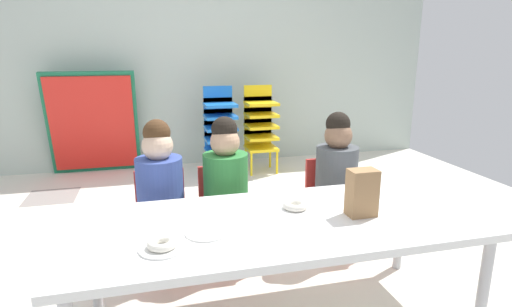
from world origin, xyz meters
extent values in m
cube|color=silver|center=(0.00, 0.00, -0.01)|extent=(5.77, 4.44, 0.02)
cube|color=silver|center=(2.25, 0.00, 0.00)|extent=(0.43, 0.43, 0.00)
cube|color=gray|center=(-1.35, 1.35, 0.00)|extent=(0.43, 0.43, 0.00)
cube|color=#B24C47|center=(-0.45, 0.45, 0.00)|extent=(0.43, 0.43, 0.00)
cube|color=#B2C1B7|center=(0.00, 2.22, 1.33)|extent=(5.77, 0.10, 2.65)
cube|color=white|center=(0.10, -0.85, 0.53)|extent=(1.87, 0.77, 0.04)
cylinder|color=#B2B2B7|center=(0.96, -1.17, 0.25)|extent=(0.05, 0.05, 0.51)
cylinder|color=#B2B2B7|center=(-0.75, -0.52, 0.25)|extent=(0.05, 0.05, 0.51)
cylinder|color=#B2B2B7|center=(0.96, -0.52, 0.25)|extent=(0.05, 0.05, 0.51)
cube|color=red|center=(-0.41, -0.24, 0.30)|extent=(0.32, 0.30, 0.03)
cube|color=red|center=(-0.41, -0.09, 0.45)|extent=(0.29, 0.02, 0.30)
cylinder|color=#384C99|center=(-0.41, -0.24, 0.52)|extent=(0.33, 0.33, 0.38)
sphere|color=beige|center=(-0.41, -0.24, 0.78)|extent=(0.17, 0.17, 0.17)
sphere|color=#472D19|center=(-0.41, -0.23, 0.85)|extent=(0.15, 0.15, 0.15)
cylinder|color=red|center=(-0.55, -0.37, 0.15)|extent=(0.02, 0.02, 0.28)
cylinder|color=red|center=(-0.27, -0.37, 0.15)|extent=(0.02, 0.02, 0.28)
cylinder|color=red|center=(-0.55, -0.11, 0.15)|extent=(0.02, 0.02, 0.28)
cylinder|color=red|center=(-0.27, -0.11, 0.15)|extent=(0.02, 0.02, 0.28)
cube|color=red|center=(-0.04, -0.24, 0.30)|extent=(0.32, 0.30, 0.03)
cube|color=red|center=(-0.04, -0.09, 0.45)|extent=(0.29, 0.02, 0.30)
cylinder|color=#2D7A38|center=(-0.04, -0.24, 0.52)|extent=(0.29, 0.29, 0.38)
sphere|color=tan|center=(-0.04, -0.24, 0.78)|extent=(0.17, 0.17, 0.17)
sphere|color=black|center=(-0.04, -0.23, 0.85)|extent=(0.15, 0.15, 0.15)
cylinder|color=red|center=(-0.18, -0.37, 0.15)|extent=(0.02, 0.02, 0.28)
cylinder|color=red|center=(0.10, -0.37, 0.15)|extent=(0.02, 0.02, 0.28)
cylinder|color=red|center=(-0.18, -0.11, 0.15)|extent=(0.02, 0.02, 0.28)
cylinder|color=red|center=(0.10, -0.11, 0.15)|extent=(0.02, 0.02, 0.28)
cube|color=red|center=(0.66, -0.24, 0.30)|extent=(0.32, 0.30, 0.03)
cube|color=red|center=(0.66, -0.09, 0.45)|extent=(0.29, 0.02, 0.30)
cylinder|color=#4C5156|center=(0.66, -0.24, 0.52)|extent=(0.34, 0.34, 0.38)
sphere|color=#8C664C|center=(0.66, -0.24, 0.78)|extent=(0.17, 0.17, 0.17)
sphere|color=black|center=(0.66, -0.23, 0.85)|extent=(0.15, 0.15, 0.15)
cylinder|color=red|center=(0.52, -0.37, 0.15)|extent=(0.02, 0.02, 0.28)
cylinder|color=red|center=(0.80, -0.37, 0.15)|extent=(0.02, 0.02, 0.28)
cylinder|color=red|center=(0.52, -0.11, 0.15)|extent=(0.02, 0.02, 0.28)
cylinder|color=red|center=(0.80, -0.11, 0.15)|extent=(0.02, 0.02, 0.28)
cube|color=blue|center=(0.25, 1.65, 0.26)|extent=(0.32, 0.30, 0.03)
cube|color=blue|center=(0.25, 1.79, 0.35)|extent=(0.30, 0.02, 0.18)
cube|color=blue|center=(0.25, 1.65, 0.38)|extent=(0.32, 0.30, 0.03)
cube|color=blue|center=(0.25, 1.79, 0.47)|extent=(0.30, 0.02, 0.18)
cube|color=blue|center=(0.25, 1.65, 0.50)|extent=(0.32, 0.30, 0.03)
cube|color=blue|center=(0.25, 1.79, 0.59)|extent=(0.30, 0.02, 0.18)
cube|color=blue|center=(0.25, 1.65, 0.62)|extent=(0.32, 0.30, 0.03)
cube|color=blue|center=(0.25, 1.79, 0.71)|extent=(0.30, 0.02, 0.18)
cube|color=blue|center=(0.25, 1.65, 0.74)|extent=(0.32, 0.30, 0.03)
cube|color=blue|center=(0.25, 1.79, 0.83)|extent=(0.30, 0.02, 0.18)
cylinder|color=blue|center=(0.11, 1.52, 0.13)|extent=(0.02, 0.02, 0.26)
cylinder|color=blue|center=(0.39, 1.52, 0.13)|extent=(0.02, 0.02, 0.26)
cylinder|color=blue|center=(0.11, 1.78, 0.13)|extent=(0.02, 0.02, 0.26)
cylinder|color=blue|center=(0.39, 1.78, 0.13)|extent=(0.02, 0.02, 0.26)
cube|color=yellow|center=(0.69, 1.65, 0.26)|extent=(0.32, 0.30, 0.03)
cube|color=yellow|center=(0.69, 1.79, 0.35)|extent=(0.30, 0.02, 0.18)
cube|color=yellow|center=(0.69, 1.65, 0.38)|extent=(0.32, 0.30, 0.03)
cube|color=yellow|center=(0.69, 1.79, 0.47)|extent=(0.30, 0.02, 0.18)
cube|color=yellow|center=(0.69, 1.65, 0.50)|extent=(0.32, 0.30, 0.03)
cube|color=yellow|center=(0.69, 1.79, 0.59)|extent=(0.30, 0.02, 0.18)
cube|color=yellow|center=(0.69, 1.65, 0.62)|extent=(0.32, 0.30, 0.03)
cube|color=yellow|center=(0.69, 1.79, 0.71)|extent=(0.30, 0.02, 0.18)
cube|color=yellow|center=(0.69, 1.65, 0.74)|extent=(0.32, 0.30, 0.03)
cube|color=yellow|center=(0.69, 1.79, 0.83)|extent=(0.30, 0.02, 0.18)
cylinder|color=yellow|center=(0.55, 1.52, 0.13)|extent=(0.02, 0.02, 0.26)
cylinder|color=yellow|center=(0.83, 1.52, 0.13)|extent=(0.02, 0.02, 0.26)
cylinder|color=yellow|center=(0.55, 1.78, 0.13)|extent=(0.02, 0.02, 0.26)
cylinder|color=yellow|center=(0.83, 1.78, 0.13)|extent=(0.02, 0.02, 0.26)
cube|color=#19724C|center=(-1.03, 2.03, 0.54)|extent=(0.90, 0.28, 1.09)
cube|color=red|center=(-1.03, 2.00, 0.54)|extent=(0.83, 0.23, 0.99)
cube|color=#9E754C|center=(0.48, -0.89, 0.65)|extent=(0.13, 0.09, 0.22)
cylinder|color=white|center=(-0.43, -1.01, 0.55)|extent=(0.18, 0.18, 0.01)
cylinder|color=white|center=(-0.24, -0.91, 0.55)|extent=(0.18, 0.18, 0.01)
torus|color=white|center=(-0.43, -1.01, 0.57)|extent=(0.12, 0.12, 0.03)
torus|color=white|center=(0.21, -0.74, 0.56)|extent=(0.12, 0.12, 0.03)
camera|label=1|loc=(-0.44, -2.49, 1.29)|focal=28.85mm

